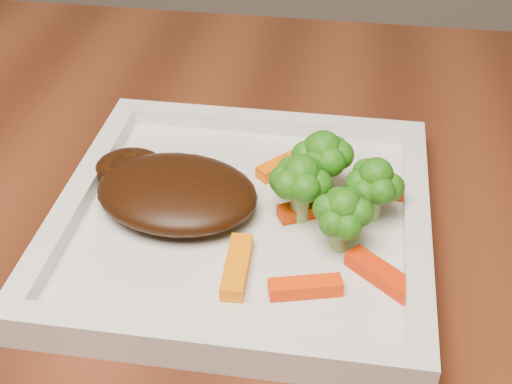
# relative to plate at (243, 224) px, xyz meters

# --- Properties ---
(plate) EXTENTS (0.27, 0.27, 0.01)m
(plate) POSITION_rel_plate_xyz_m (0.00, 0.00, 0.00)
(plate) COLOR silver
(plate) RESTS_ON dining_table
(steak) EXTENTS (0.13, 0.11, 0.03)m
(steak) POSITION_rel_plate_xyz_m (-0.05, 0.00, 0.02)
(steak) COLOR black
(steak) RESTS_ON plate
(broccoli_0) EXTENTS (0.05, 0.05, 0.07)m
(broccoli_0) POSITION_rel_plate_xyz_m (0.05, 0.04, 0.04)
(broccoli_0) COLOR #346611
(broccoli_0) RESTS_ON plate
(broccoli_1) EXTENTS (0.06, 0.06, 0.06)m
(broccoli_1) POSITION_rel_plate_xyz_m (0.09, 0.02, 0.04)
(broccoli_1) COLOR #246310
(broccoli_1) RESTS_ON plate
(broccoli_2) EXTENTS (0.06, 0.06, 0.06)m
(broccoli_2) POSITION_rel_plate_xyz_m (0.07, -0.02, 0.04)
(broccoli_2) COLOR #1C6E12
(broccoli_2) RESTS_ON plate
(broccoli_3) EXTENTS (0.07, 0.07, 0.06)m
(broccoli_3) POSITION_rel_plate_xyz_m (0.04, 0.01, 0.04)
(broccoli_3) COLOR #286310
(broccoli_3) RESTS_ON plate
(carrot_0) EXTENTS (0.05, 0.03, 0.01)m
(carrot_0) POSITION_rel_plate_xyz_m (0.05, -0.07, 0.01)
(carrot_0) COLOR #F43603
(carrot_0) RESTS_ON plate
(carrot_1) EXTENTS (0.05, 0.05, 0.01)m
(carrot_1) POSITION_rel_plate_xyz_m (0.10, -0.05, 0.01)
(carrot_1) COLOR red
(carrot_1) RESTS_ON plate
(carrot_2) EXTENTS (0.02, 0.06, 0.01)m
(carrot_2) POSITION_rel_plate_xyz_m (0.01, -0.06, 0.01)
(carrot_2) COLOR orange
(carrot_2) RESTS_ON plate
(carrot_3) EXTENTS (0.06, 0.03, 0.01)m
(carrot_3) POSITION_rel_plate_xyz_m (0.10, 0.05, 0.01)
(carrot_3) COLOR #D03C03
(carrot_3) RESTS_ON plate
(carrot_4) EXTENTS (0.04, 0.04, 0.01)m
(carrot_4) POSITION_rel_plate_xyz_m (0.02, 0.07, 0.01)
(carrot_4) COLOR #FF6204
(carrot_4) RESTS_ON plate
(carrot_6) EXTENTS (0.05, 0.04, 0.01)m
(carrot_6) POSITION_rel_plate_xyz_m (0.05, 0.01, 0.01)
(carrot_6) COLOR red
(carrot_6) RESTS_ON plate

